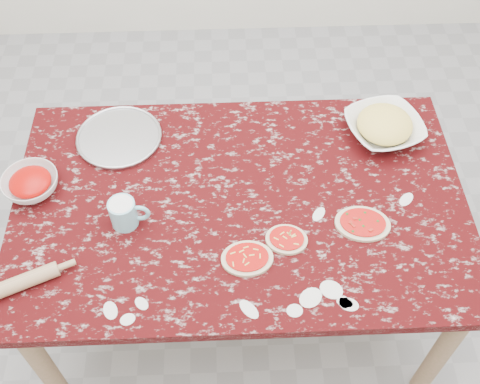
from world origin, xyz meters
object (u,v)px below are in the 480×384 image
sauce_bowl (31,184)px  pizza_tray (119,138)px  rolling_pin (19,283)px  flour_mug (124,213)px  worktable (240,214)px  cheese_bowl (384,128)px

sauce_bowl → pizza_tray: bearing=39.5°
rolling_pin → flour_mug: bearing=37.0°
pizza_tray → sauce_bowl: bearing=-140.5°
worktable → pizza_tray: bearing=145.0°
cheese_bowl → rolling_pin: cheese_bowl is taller
sauce_bowl → cheese_bowl: 1.32m
cheese_bowl → sauce_bowl: bearing=-170.4°
cheese_bowl → rolling_pin: size_ratio=1.14×
sauce_bowl → rolling_pin: 0.39m
sauce_bowl → rolling_pin: size_ratio=0.80×
sauce_bowl → flour_mug: size_ratio=1.45×
worktable → flour_mug: (-0.39, -0.08, 0.14)m
sauce_bowl → cheese_bowl: bearing=9.6°
worktable → flour_mug: 0.42m
cheese_bowl → rolling_pin: (-1.27, -0.61, -0.01)m
worktable → rolling_pin: size_ratio=6.49×
sauce_bowl → rolling_pin: bearing=-85.3°
cheese_bowl → flour_mug: size_ratio=2.06×
cheese_bowl → rolling_pin: bearing=-154.1°
worktable → flour_mug: flour_mug is taller
flour_mug → pizza_tray: bearing=98.7°
cheese_bowl → rolling_pin: 1.41m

